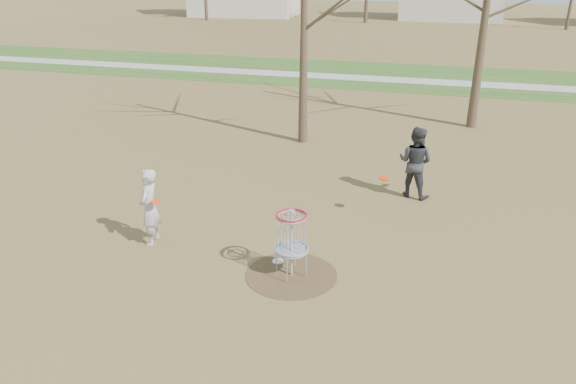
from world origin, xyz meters
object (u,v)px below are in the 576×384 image
(disc_golf_basket, at_px, (291,233))
(player_standing, at_px, (149,207))
(player_throwing, at_px, (415,162))
(disc_grounded, at_px, (278,261))

(disc_golf_basket, bearing_deg, player_standing, 171.85)
(player_throwing, bearing_deg, player_standing, 57.65)
(player_standing, height_order, disc_golf_basket, player_standing)
(player_standing, distance_m, disc_golf_basket, 3.29)
(player_throwing, relative_size, disc_grounded, 8.41)
(player_standing, xyz_separation_m, disc_golf_basket, (3.25, -0.47, 0.07))
(player_throwing, relative_size, disc_golf_basket, 1.37)
(player_throwing, distance_m, disc_golf_basket, 5.10)
(player_standing, bearing_deg, player_throwing, 121.15)
(disc_golf_basket, bearing_deg, player_throwing, 67.59)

